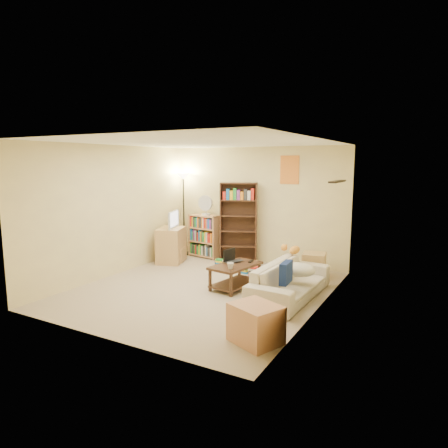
# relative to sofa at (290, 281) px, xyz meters

# --- Properties ---
(room) EXTENTS (4.50, 4.54, 2.52)m
(room) POSITION_rel_sofa_xyz_m (-1.46, -0.30, 1.34)
(room) COLOR tan
(room) RESTS_ON ground
(sofa) EXTENTS (1.96, 0.88, 0.56)m
(sofa) POSITION_rel_sofa_xyz_m (0.00, 0.00, 0.00)
(sofa) COLOR beige
(sofa) RESTS_ON ground
(navy_pillow) EXTENTS (0.13, 0.37, 0.33)m
(navy_pillow) POSITION_rel_sofa_xyz_m (0.08, -0.42, 0.25)
(navy_pillow) COLOR navy
(navy_pillow) RESTS_ON sofa
(cream_blanket) EXTENTS (0.51, 0.37, 0.22)m
(cream_blanket) POSITION_rel_sofa_xyz_m (0.14, 0.04, 0.20)
(cream_blanket) COLOR beige
(cream_blanket) RESTS_ON sofa
(tabby_cat) EXTENTS (0.44, 0.17, 0.15)m
(tabby_cat) POSITION_rel_sofa_xyz_m (-0.22, 0.74, 0.35)
(tabby_cat) COLOR orange
(tabby_cat) RESTS_ON sofa
(coffee_table) EXTENTS (0.68, 1.03, 0.42)m
(coffee_table) POSITION_rel_sofa_xyz_m (-1.01, 0.03, -0.01)
(coffee_table) COLOR #422919
(coffee_table) RESTS_ON ground
(laptop) EXTENTS (0.55, 0.53, 0.03)m
(laptop) POSITION_rel_sofa_xyz_m (-1.05, 0.11, 0.16)
(laptop) COLOR black
(laptop) RESTS_ON coffee_table
(laptop_screen) EXTENTS (0.07, 0.31, 0.21)m
(laptop_screen) POSITION_rel_sofa_xyz_m (-1.19, 0.14, 0.27)
(laptop_screen) COLOR white
(laptop_screen) RESTS_ON laptop
(mug) EXTENTS (0.15, 0.15, 0.11)m
(mug) POSITION_rel_sofa_xyz_m (-0.94, -0.28, 0.20)
(mug) COLOR silver
(mug) RESTS_ON coffee_table
(tv_remote) EXTENTS (0.07, 0.17, 0.02)m
(tv_remote) POSITION_rel_sofa_xyz_m (-0.85, 0.32, 0.15)
(tv_remote) COLOR black
(tv_remote) RESTS_ON coffee_table
(tv_stand) EXTENTS (0.71, 0.83, 0.76)m
(tv_stand) POSITION_rel_sofa_xyz_m (-3.08, 0.98, 0.10)
(tv_stand) COLOR tan
(tv_stand) RESTS_ON ground
(television) EXTENTS (0.70, 0.48, 0.37)m
(television) POSITION_rel_sofa_xyz_m (-3.08, 0.98, 0.67)
(television) COLOR black
(television) RESTS_ON tv_stand
(tall_bookshelf) EXTENTS (0.83, 0.53, 1.75)m
(tall_bookshelf) POSITION_rel_sofa_xyz_m (-1.76, 1.63, 0.64)
(tall_bookshelf) COLOR #422319
(tall_bookshelf) RESTS_ON ground
(short_bookshelf) EXTENTS (0.80, 0.42, 0.98)m
(short_bookshelf) POSITION_rel_sofa_xyz_m (-2.69, 1.74, 0.21)
(short_bookshelf) COLOR tan
(short_bookshelf) RESTS_ON ground
(desk_fan) EXTENTS (0.35, 0.20, 0.45)m
(desk_fan) POSITION_rel_sofa_xyz_m (-2.63, 1.69, 0.94)
(desk_fan) COLOR silver
(desk_fan) RESTS_ON short_bookshelf
(floor_lamp) EXTENTS (0.33, 0.33, 1.93)m
(floor_lamp) POSITION_rel_sofa_xyz_m (-3.26, 1.74, 1.26)
(floor_lamp) COLOR black
(floor_lamp) RESTS_ON ground
(side_table) EXTENTS (0.48, 0.48, 0.48)m
(side_table) POSITION_rel_sofa_xyz_m (0.01, 1.31, -0.04)
(side_table) COLOR tan
(side_table) RESTS_ON ground
(end_cabinet) EXTENTS (0.71, 0.66, 0.48)m
(end_cabinet) POSITION_rel_sofa_xyz_m (0.19, -1.75, -0.04)
(end_cabinet) COLOR tan
(end_cabinet) RESTS_ON ground
(book_stacks) EXTENTS (1.13, 0.50, 0.20)m
(book_stacks) POSITION_rel_sofa_xyz_m (-1.49, 1.02, -0.19)
(book_stacks) COLOR red
(book_stacks) RESTS_ON ground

